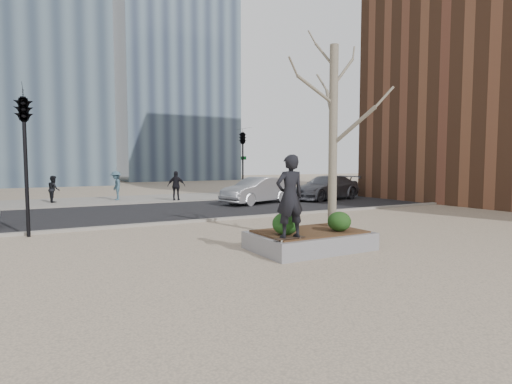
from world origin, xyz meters
TOP-DOWN VIEW (x-y plane):
  - ground at (0.00, 0.00)m, footprint 120.00×120.00m
  - street at (0.00, 10.00)m, footprint 60.00×8.00m
  - far_sidewalk at (0.00, 17.00)m, footprint 60.00×6.00m
  - planter at (1.00, 0.00)m, footprint 3.00×2.00m
  - planter_mulch at (1.00, 0.00)m, footprint 2.70×1.70m
  - sycamore_tree at (2.00, 0.30)m, footprint 2.80×2.80m
  - shrub_left at (0.11, -0.22)m, footprint 0.66×0.66m
  - shrub_middle at (0.70, 0.46)m, footprint 0.53×0.53m
  - shrub_right at (1.62, -0.45)m, footprint 0.61×0.61m
  - skateboard at (-0.10, -0.70)m, footprint 0.78×0.21m
  - skateboarder at (-0.10, -0.70)m, footprint 0.74×0.51m
  - car_silver at (5.51, 10.97)m, footprint 4.70×2.91m
  - car_third at (10.47, 11.09)m, footprint 5.42×3.11m
  - pedestrian_a at (-4.37, 17.06)m, footprint 0.64×0.79m
  - pedestrian_b at (-0.98, 16.89)m, footprint 0.67×1.15m
  - pedestrian_c at (2.13, 14.82)m, footprint 1.13×0.81m
  - traffic_light_near at (-5.50, 5.60)m, footprint 0.60×2.48m
  - traffic_light_far at (6.50, 14.60)m, footprint 0.60×2.48m

SIDE VIEW (x-z plane):
  - ground at x=0.00m, z-range 0.00..0.00m
  - street at x=0.00m, z-range 0.00..0.02m
  - far_sidewalk at x=0.00m, z-range 0.00..0.02m
  - planter at x=1.00m, z-range 0.00..0.45m
  - planter_mulch at x=1.00m, z-range 0.45..0.49m
  - skateboard at x=-0.10m, z-range 0.45..0.53m
  - shrub_middle at x=0.70m, z-range 0.49..0.94m
  - shrub_right at x=1.62m, z-range 0.49..1.01m
  - car_silver at x=5.51m, z-range 0.02..1.48m
  - car_third at x=10.47m, z-range 0.02..1.50m
  - shrub_left at x=0.11m, z-range 0.49..1.05m
  - pedestrian_a at x=-4.37m, z-range 0.02..1.56m
  - pedestrian_b at x=-0.98m, z-range 0.02..1.79m
  - pedestrian_c at x=2.13m, z-range 0.02..1.80m
  - skateboarder at x=-0.10m, z-range 0.52..2.46m
  - traffic_light_near at x=-5.50m, z-range 0.00..4.50m
  - traffic_light_far at x=6.50m, z-range 0.00..4.50m
  - sycamore_tree at x=2.00m, z-range 0.49..7.09m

